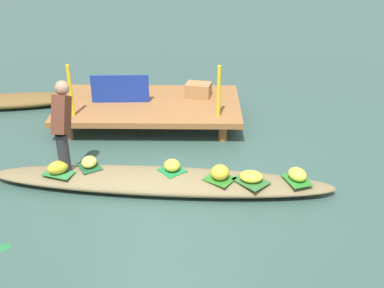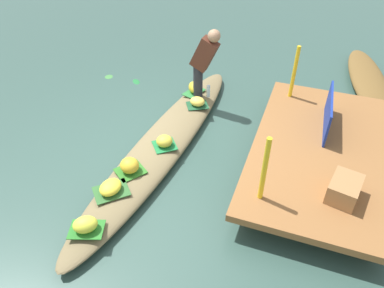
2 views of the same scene
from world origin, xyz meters
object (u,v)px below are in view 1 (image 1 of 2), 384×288
object	(u,v)px
banana_bunch_2	(251,176)
banana_bunch_5	(58,168)
banana_bunch_0	(172,165)
produce_crate	(198,90)
moored_boat	(12,101)
banana_bunch_1	(220,172)
water_bottle	(67,157)
vendor_boat	(161,181)
banana_bunch_4	(297,174)
vendor_person	(62,122)
market_banner	(120,89)
banana_bunch_3	(89,162)

from	to	relation	value
banana_bunch_2	banana_bunch_5	size ratio (longest dim) A/B	1.06
banana_bunch_0	banana_bunch_5	distance (m)	1.55
banana_bunch_2	produce_crate	xyz separation A→B (m)	(-0.71, 2.67, 0.22)
moored_boat	banana_bunch_0	distance (m)	4.31
banana_bunch_1	water_bottle	world-z (taller)	water_bottle
vendor_boat	produce_crate	distance (m)	2.59
banana_bunch_4	banana_bunch_5	distance (m)	3.23
banana_bunch_5	vendor_person	bearing A→B (deg)	67.81
banana_bunch_2	produce_crate	size ratio (longest dim) A/B	0.69
vendor_boat	market_banner	xyz separation A→B (m)	(-0.86, 2.21, 0.52)
banana_bunch_2	banana_bunch_4	xyz separation A→B (m)	(0.62, 0.04, 0.02)
vendor_boat	banana_bunch_4	xyz separation A→B (m)	(1.84, -0.13, 0.20)
banana_bunch_2	banana_bunch_3	distance (m)	2.26
banana_bunch_4	vendor_person	world-z (taller)	vendor_person
moored_boat	market_banner	world-z (taller)	market_banner
market_banner	moored_boat	bearing A→B (deg)	160.36
banana_bunch_1	moored_boat	bearing A→B (deg)	142.29
banana_bunch_4	produce_crate	world-z (taller)	produce_crate
banana_bunch_5	market_banner	xyz separation A→B (m)	(0.54, 2.22, 0.32)
water_bottle	market_banner	world-z (taller)	market_banner
banana_bunch_0	banana_bunch_5	xyz separation A→B (m)	(-1.55, -0.11, 0.01)
vendor_boat	water_bottle	size ratio (longest dim) A/B	22.13
banana_bunch_2	banana_bunch_5	world-z (taller)	banana_bunch_5
banana_bunch_1	banana_bunch_5	world-z (taller)	banana_bunch_1
banana_bunch_1	vendor_person	world-z (taller)	vendor_person
banana_bunch_0	market_banner	size ratio (longest dim) A/B	0.23
banana_bunch_0	vendor_person	xyz separation A→B (m)	(-1.47, 0.09, 0.61)
moored_boat	vendor_person	size ratio (longest dim) A/B	2.24
vendor_boat	water_bottle	distance (m)	1.39
banana_bunch_1	vendor_boat	bearing A→B (deg)	171.76
banana_bunch_5	vendor_person	world-z (taller)	vendor_person
banana_bunch_3	market_banner	size ratio (longest dim) A/B	0.25
banana_bunch_3	water_bottle	size ratio (longest dim) A/B	1.15
moored_boat	banana_bunch_4	world-z (taller)	banana_bunch_4
banana_bunch_1	banana_bunch_2	world-z (taller)	banana_bunch_1
banana_bunch_0	produce_crate	world-z (taller)	produce_crate
banana_bunch_0	banana_bunch_2	world-z (taller)	banana_bunch_0
produce_crate	banana_bunch_1	bearing A→B (deg)	-83.52
banana_bunch_3	market_banner	bearing A→B (deg)	85.70
vendor_boat	banana_bunch_0	distance (m)	0.27
vendor_person	vendor_boat	bearing A→B (deg)	-8.26
banana_bunch_1	produce_crate	distance (m)	2.65
vendor_person	produce_crate	bearing A→B (deg)	51.77
banana_bunch_5	water_bottle	size ratio (longest dim) A/B	1.33
banana_bunch_2	banana_bunch_5	xyz separation A→B (m)	(-2.62, 0.16, 0.02)
banana_bunch_1	market_banner	size ratio (longest dim) A/B	0.26
banana_bunch_0	banana_bunch_3	bearing A→B (deg)	175.50
vendor_boat	produce_crate	world-z (taller)	produce_crate
water_bottle	produce_crate	world-z (taller)	produce_crate
banana_bunch_0	banana_bunch_5	bearing A→B (deg)	-176.09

